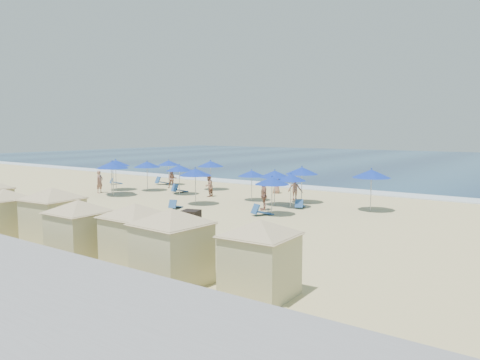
% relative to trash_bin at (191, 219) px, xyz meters
% --- Properties ---
extents(ground, '(160.00, 160.00, 0.00)m').
position_rel_trash_bin_xyz_m(ground, '(-4.62, 2.76, -0.43)').
color(ground, '#D4C386').
rests_on(ground, ground).
extents(ocean, '(160.00, 80.00, 0.06)m').
position_rel_trash_bin_xyz_m(ocean, '(-4.62, 57.76, -0.40)').
color(ocean, navy).
rests_on(ocean, ground).
extents(surf_line, '(160.00, 2.50, 0.08)m').
position_rel_trash_bin_xyz_m(surf_line, '(-4.62, 18.26, -0.39)').
color(surf_line, white).
rests_on(surf_line, ground).
extents(trash_bin, '(1.09, 1.09, 0.87)m').
position_rel_trash_bin_xyz_m(trash_bin, '(0.00, 0.00, 0.00)').
color(trash_bin, black).
rests_on(trash_bin, ground).
extents(cabana_1, '(4.06, 4.06, 2.55)m').
position_rel_trash_bin_xyz_m(cabana_1, '(-5.11, -7.01, 1.03)').
color(cabana_1, '#C4BB86').
rests_on(cabana_1, ground).
extents(cabana_2, '(4.40, 4.40, 2.78)m').
position_rel_trash_bin_xyz_m(cabana_2, '(-2.29, -6.36, 1.15)').
color(cabana_2, '#C4BB86').
rests_on(cabana_2, ground).
extents(cabana_3, '(4.12, 4.12, 2.59)m').
position_rel_trash_bin_xyz_m(cabana_3, '(0.78, -7.18, 1.05)').
color(cabana_3, '#C4BB86').
rests_on(cabana_3, ground).
extents(cabana_4, '(4.19, 4.19, 2.63)m').
position_rel_trash_bin_xyz_m(cabana_4, '(3.35, -6.59, 1.07)').
color(cabana_4, '#C4BB86').
rests_on(cabana_4, ground).
extents(cabana_5, '(4.37, 4.37, 2.74)m').
position_rel_trash_bin_xyz_m(cabana_5, '(5.65, -7.08, 1.14)').
color(cabana_5, '#C4BB86').
rests_on(cabana_5, ground).
extents(cabana_6, '(4.13, 4.13, 2.60)m').
position_rel_trash_bin_xyz_m(cabana_6, '(8.58, -6.34, 1.05)').
color(cabana_6, '#C4BB86').
rests_on(cabana_6, ground).
extents(umbrella_0, '(2.31, 2.31, 2.63)m').
position_rel_trash_bin_xyz_m(umbrella_0, '(-15.09, 7.37, 1.85)').
color(umbrella_0, '#A5A8AD').
rests_on(umbrella_0, ground).
extents(umbrella_1, '(2.23, 2.23, 2.53)m').
position_rel_trash_bin_xyz_m(umbrella_1, '(-12.67, 8.64, 1.76)').
color(umbrella_1, '#A5A8AD').
rests_on(umbrella_1, ground).
extents(umbrella_2, '(2.06, 2.06, 2.34)m').
position_rel_trash_bin_xyz_m(umbrella_2, '(-14.26, 12.71, 1.60)').
color(umbrella_2, '#A5A8AD').
rests_on(umbrella_2, ground).
extents(umbrella_3, '(2.40, 2.40, 2.74)m').
position_rel_trash_bin_xyz_m(umbrella_3, '(-12.47, 5.00, 1.94)').
color(umbrella_3, '#A5A8AD').
rests_on(umbrella_3, ground).
extents(umbrella_4, '(2.23, 2.23, 2.54)m').
position_rel_trash_bin_xyz_m(umbrella_4, '(-8.86, 12.21, 1.77)').
color(umbrella_4, '#A5A8AD').
rests_on(umbrella_4, ground).
extents(umbrella_5, '(2.11, 2.11, 2.41)m').
position_rel_trash_bin_xyz_m(umbrella_5, '(-8.97, 8.58, 1.65)').
color(umbrella_5, '#A5A8AD').
rests_on(umbrella_5, ground).
extents(umbrella_6, '(2.24, 2.24, 2.55)m').
position_rel_trash_bin_xyz_m(umbrella_6, '(-4.64, 5.59, 1.77)').
color(umbrella_6, '#A5A8AD').
rests_on(umbrella_6, ground).
extents(umbrella_7, '(1.98, 1.98, 2.25)m').
position_rel_trash_bin_xyz_m(umbrella_7, '(-2.63, 9.29, 1.52)').
color(umbrella_7, '#A5A8AD').
rests_on(umbrella_7, ground).
extents(umbrella_8, '(2.14, 2.14, 2.43)m').
position_rel_trash_bin_xyz_m(umbrella_8, '(-0.18, 8.45, 1.67)').
color(umbrella_8, '#A5A8AD').
rests_on(umbrella_8, ground).
extents(umbrella_9, '(2.27, 2.27, 2.58)m').
position_rel_trash_bin_xyz_m(umbrella_9, '(0.75, 10.45, 1.80)').
color(umbrella_9, '#A5A8AD').
rests_on(umbrella_9, ground).
extents(umbrella_10, '(2.37, 2.37, 2.70)m').
position_rel_trash_bin_xyz_m(umbrella_10, '(5.79, 10.11, 1.90)').
color(umbrella_10, '#A5A8AD').
rests_on(umbrella_10, ground).
extents(umbrella_11, '(2.07, 2.07, 2.36)m').
position_rel_trash_bin_xyz_m(umbrella_11, '(1.60, 5.31, 1.61)').
color(umbrella_11, '#A5A8AD').
rests_on(umbrella_11, ground).
extents(umbrella_12, '(2.33, 2.33, 2.66)m').
position_rel_trash_bin_xyz_m(umbrella_12, '(-13.24, 5.46, 1.87)').
color(umbrella_12, '#A5A8AD').
rests_on(umbrella_12, ground).
extents(umbrella_13, '(1.99, 1.99, 2.27)m').
position_rel_trash_bin_xyz_m(umbrella_13, '(1.12, 8.35, 1.53)').
color(umbrella_13, '#A5A8AD').
rests_on(umbrella_13, ground).
extents(beach_chair_0, '(0.92, 1.22, 0.62)m').
position_rel_trash_bin_xyz_m(beach_chair_0, '(-18.71, 10.12, -0.22)').
color(beach_chair_0, '#275292').
rests_on(beach_chair_0, ground).
extents(beach_chair_1, '(1.00, 1.51, 0.76)m').
position_rel_trash_bin_xyz_m(beach_chair_1, '(-15.05, 12.54, -0.17)').
color(beach_chair_1, '#275292').
rests_on(beach_chair_1, ground).
extents(beach_chair_2, '(0.76, 1.43, 0.75)m').
position_rel_trash_bin_xyz_m(beach_chair_2, '(-9.82, 9.31, -0.17)').
color(beach_chair_2, '#275292').
rests_on(beach_chair_2, ground).
extents(beach_chair_3, '(0.82, 1.24, 0.63)m').
position_rel_trash_bin_xyz_m(beach_chair_3, '(-4.59, 3.54, -0.22)').
color(beach_chair_3, '#275292').
rests_on(beach_chair_3, ground).
extents(beach_chair_4, '(1.06, 1.42, 0.71)m').
position_rel_trash_bin_xyz_m(beach_chair_4, '(1.10, 4.85, -0.19)').
color(beach_chair_4, '#275292').
rests_on(beach_chair_4, ground).
extents(beach_chair_5, '(0.86, 1.24, 0.63)m').
position_rel_trash_bin_xyz_m(beach_chair_5, '(1.75, 8.43, -0.22)').
color(beach_chair_5, '#275292').
rests_on(beach_chair_5, ground).
extents(beachgoer_0, '(0.54, 0.72, 1.79)m').
position_rel_trash_bin_xyz_m(beachgoer_0, '(-14.78, 5.49, 0.46)').
color(beachgoer_0, '#A46F5B').
rests_on(beachgoer_0, ground).
extents(beachgoer_1, '(0.78, 0.91, 1.65)m').
position_rel_trash_bin_xyz_m(beachgoer_1, '(-6.40, 9.03, 0.39)').
color(beachgoer_1, '#A46F5B').
rests_on(beachgoer_1, ground).
extents(beachgoer_2, '(1.01, 1.12, 1.82)m').
position_rel_trash_bin_xyz_m(beachgoer_2, '(0.23, 6.52, 0.48)').
color(beachgoer_2, '#A46F5B').
rests_on(beachgoer_2, ground).
extents(beachgoer_3, '(1.18, 0.76, 1.73)m').
position_rel_trash_bin_xyz_m(beachgoer_3, '(-0.23, 11.31, 0.43)').
color(beachgoer_3, '#A46F5B').
rests_on(beachgoer_3, ground).
extents(beachgoer_4, '(0.86, 0.64, 1.61)m').
position_rel_trash_bin_xyz_m(beachgoer_4, '(-3.28, 13.63, 0.37)').
color(beachgoer_4, '#A46F5B').
rests_on(beachgoer_4, ground).
extents(beachgoer_5, '(0.98, 1.00, 1.63)m').
position_rel_trash_bin_xyz_m(beachgoer_5, '(-12.31, 11.17, 0.38)').
color(beachgoer_5, '#A46F5B').
rests_on(beachgoer_5, ground).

